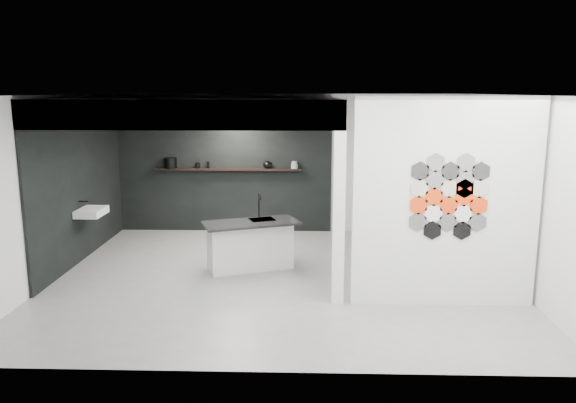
# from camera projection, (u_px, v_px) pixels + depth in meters

# --- Properties ---
(floor) EXTENTS (7.00, 6.00, 0.01)m
(floor) POSITION_uv_depth(u_px,v_px,m) (281.00, 278.00, 8.75)
(floor) COLOR slate
(partition_panel) EXTENTS (2.45, 0.15, 2.80)m
(partition_panel) POSITION_uv_depth(u_px,v_px,m) (445.00, 203.00, 7.43)
(partition_panel) COLOR silver
(partition_panel) RESTS_ON floor
(bay_clad_back) EXTENTS (4.40, 0.04, 2.35)m
(bay_clad_back) POSITION_uv_depth(u_px,v_px,m) (224.00, 175.00, 11.47)
(bay_clad_back) COLOR black
(bay_clad_back) RESTS_ON floor
(bay_clad_left) EXTENTS (0.04, 4.00, 2.35)m
(bay_clad_left) POSITION_uv_depth(u_px,v_px,m) (81.00, 191.00, 9.61)
(bay_clad_left) COLOR black
(bay_clad_left) RESTS_ON floor
(bulkhead) EXTENTS (4.40, 4.00, 0.40)m
(bulkhead) POSITION_uv_depth(u_px,v_px,m) (205.00, 110.00, 9.27)
(bulkhead) COLOR silver
(bulkhead) RESTS_ON corner_column
(corner_column) EXTENTS (0.16, 0.16, 2.35)m
(corner_column) POSITION_uv_depth(u_px,v_px,m) (339.00, 219.00, 7.51)
(corner_column) COLOR silver
(corner_column) RESTS_ON floor
(fascia_beam) EXTENTS (4.40, 0.16, 0.40)m
(fascia_beam) POSITION_uv_depth(u_px,v_px,m) (179.00, 115.00, 7.39)
(fascia_beam) COLOR silver
(fascia_beam) RESTS_ON corner_column
(wall_basin) EXTENTS (0.40, 0.60, 0.12)m
(wall_basin) POSITION_uv_depth(u_px,v_px,m) (91.00, 212.00, 9.47)
(wall_basin) COLOR silver
(wall_basin) RESTS_ON bay_clad_left
(display_shelf) EXTENTS (3.00, 0.15, 0.04)m
(display_shelf) POSITION_uv_depth(u_px,v_px,m) (228.00, 169.00, 11.34)
(display_shelf) COLOR black
(display_shelf) RESTS_ON bay_clad_back
(kitchen_island) EXTENTS (1.65, 1.17, 1.22)m
(kitchen_island) POSITION_uv_depth(u_px,v_px,m) (250.00, 244.00, 9.10)
(kitchen_island) COLOR silver
(kitchen_island) RESTS_ON floor
(stockpot) EXTENTS (0.30, 0.30, 0.21)m
(stockpot) POSITION_uv_depth(u_px,v_px,m) (171.00, 163.00, 11.35)
(stockpot) COLOR black
(stockpot) RESTS_ON display_shelf
(kettle) EXTENTS (0.22, 0.22, 0.15)m
(kettle) POSITION_uv_depth(u_px,v_px,m) (268.00, 165.00, 11.30)
(kettle) COLOR black
(kettle) RESTS_ON display_shelf
(glass_bowl) EXTENTS (0.15, 0.15, 0.10)m
(glass_bowl) POSITION_uv_depth(u_px,v_px,m) (294.00, 166.00, 11.29)
(glass_bowl) COLOR gray
(glass_bowl) RESTS_ON display_shelf
(glass_vase) EXTENTS (0.11, 0.11, 0.15)m
(glass_vase) POSITION_uv_depth(u_px,v_px,m) (294.00, 165.00, 11.28)
(glass_vase) COLOR gray
(glass_vase) RESTS_ON display_shelf
(bottle_dark) EXTENTS (0.07, 0.07, 0.14)m
(bottle_dark) POSITION_uv_depth(u_px,v_px,m) (208.00, 165.00, 11.33)
(bottle_dark) COLOR black
(bottle_dark) RESTS_ON display_shelf
(utensil_cup) EXTENTS (0.10, 0.10, 0.11)m
(utensil_cup) POSITION_uv_depth(u_px,v_px,m) (198.00, 165.00, 11.34)
(utensil_cup) COLOR black
(utensil_cup) RESTS_ON display_shelf
(hex_tile_cluster) EXTENTS (1.04, 0.02, 1.16)m
(hex_tile_cluster) POSITION_uv_depth(u_px,v_px,m) (450.00, 196.00, 7.32)
(hex_tile_cluster) COLOR black
(hex_tile_cluster) RESTS_ON partition_panel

